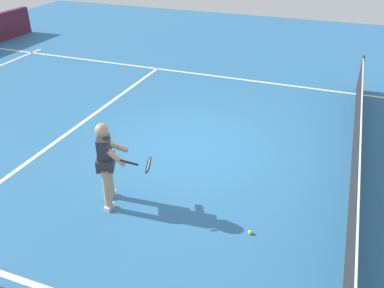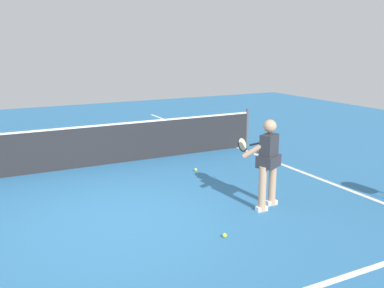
% 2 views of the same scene
% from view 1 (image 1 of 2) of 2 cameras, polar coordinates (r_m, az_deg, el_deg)
% --- Properties ---
extents(ground_plane, '(27.37, 27.37, 0.00)m').
position_cam_1_polar(ground_plane, '(8.94, 0.10, -0.19)').
color(ground_plane, teal).
extents(service_line_marking, '(8.81, 0.10, 0.01)m').
position_cam_1_polar(service_line_marking, '(10.22, -15.43, 2.70)').
color(service_line_marking, white).
rests_on(service_line_marking, ground).
extents(sideline_left_marking, '(0.10, 19.06, 0.01)m').
position_cam_1_polar(sideline_left_marking, '(12.78, 7.17, 8.97)').
color(sideline_left_marking, white).
rests_on(sideline_left_marking, ground).
extents(court_net, '(9.49, 0.08, 1.04)m').
position_cam_1_polar(court_net, '(8.29, 22.03, -1.23)').
color(court_net, '#4C4C51').
rests_on(court_net, ground).
extents(tennis_player, '(0.67, 1.12, 1.55)m').
position_cam_1_polar(tennis_player, '(6.89, -11.80, -2.46)').
color(tennis_player, tan).
rests_on(tennis_player, ground).
extents(tennis_ball_near, '(0.07, 0.07, 0.07)m').
position_cam_1_polar(tennis_ball_near, '(8.54, -10.92, -2.06)').
color(tennis_ball_near, '#D1E533').
rests_on(tennis_ball_near, ground).
extents(tennis_ball_mid, '(0.07, 0.07, 0.07)m').
position_cam_1_polar(tennis_ball_mid, '(6.64, 8.18, -12.18)').
color(tennis_ball_mid, '#D1E533').
rests_on(tennis_ball_mid, ground).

